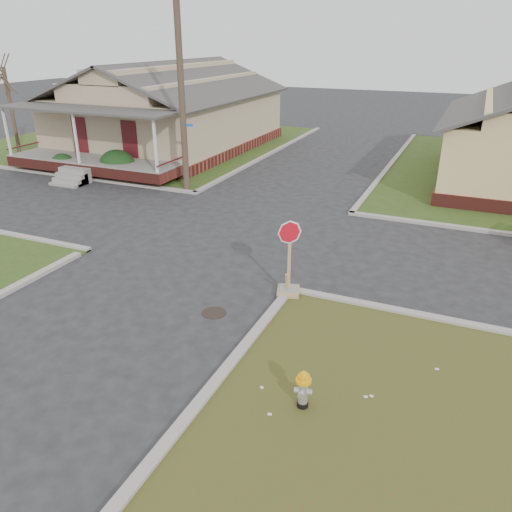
% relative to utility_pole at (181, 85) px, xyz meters
% --- Properties ---
extents(ground, '(120.00, 120.00, 0.00)m').
position_rel_utility_pole_xyz_m(ground, '(4.20, -8.90, -4.66)').
color(ground, '#252527').
rests_on(ground, ground).
extents(verge_far_left, '(19.00, 19.00, 0.05)m').
position_rel_utility_pole_xyz_m(verge_far_left, '(-8.80, 9.10, -4.64)').
color(verge_far_left, '#2E4B1A').
rests_on(verge_far_left, ground).
extents(curbs, '(80.00, 40.00, 0.12)m').
position_rel_utility_pole_xyz_m(curbs, '(4.20, -3.90, -4.66)').
color(curbs, '#A59E95').
rests_on(curbs, ground).
extents(manhole, '(0.64, 0.64, 0.01)m').
position_rel_utility_pole_xyz_m(manhole, '(6.40, -9.40, -4.66)').
color(manhole, black).
rests_on(manhole, ground).
extents(corner_house, '(10.10, 15.50, 5.30)m').
position_rel_utility_pole_xyz_m(corner_house, '(-5.80, 7.78, -2.38)').
color(corner_house, maroon).
rests_on(corner_house, ground).
extents(utility_pole, '(1.80, 0.28, 9.00)m').
position_rel_utility_pole_xyz_m(utility_pole, '(0.00, 0.00, 0.00)').
color(utility_pole, '#443327').
rests_on(utility_pole, ground).
extents(tree_far_left, '(0.22, 0.22, 4.90)m').
position_rel_utility_pole_xyz_m(tree_far_left, '(-13.80, 3.10, -2.16)').
color(tree_far_left, '#443327').
rests_on(tree_far_left, verge_far_left).
extents(fire_hydrant, '(0.30, 0.30, 0.81)m').
position_rel_utility_pole_xyz_m(fire_hydrant, '(9.65, -11.91, -4.17)').
color(fire_hydrant, black).
rests_on(fire_hydrant, ground).
extents(stop_sign, '(0.61, 0.59, 2.15)m').
position_rel_utility_pole_xyz_m(stop_sign, '(7.82, -7.72, -4.15)').
color(stop_sign, tan).
rests_on(stop_sign, ground).
extents(hedge_left, '(1.36, 1.12, 1.04)m').
position_rel_utility_pole_xyz_m(hedge_left, '(-7.43, 0.10, -4.09)').
color(hedge_left, '#133413').
rests_on(hedge_left, verge_far_left).
extents(hedge_right, '(1.65, 1.35, 1.26)m').
position_rel_utility_pole_xyz_m(hedge_right, '(-4.38, 0.65, -3.98)').
color(hedge_right, '#133413').
rests_on(hedge_right, verge_far_left).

